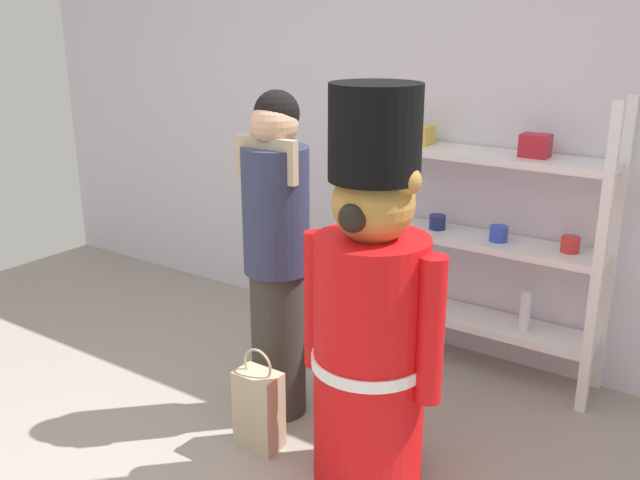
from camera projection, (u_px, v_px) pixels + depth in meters
name	position (u px, v px, depth m)	size (l,w,h in m)	color
back_wall	(424.00, 128.00, 4.11)	(6.40, 0.12, 2.60)	silver
merchandise_shelf	(467.00, 233.00, 3.88)	(1.52, 0.35, 1.57)	white
teddy_bear_guard	(371.00, 316.00, 2.85)	(0.64, 0.49, 1.69)	red
person_shopper	(277.00, 252.00, 3.34)	(0.33, 0.32, 1.61)	#38332D
shopping_bag	(259.00, 409.00, 3.24)	(0.21, 0.14, 0.50)	#C1AD89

